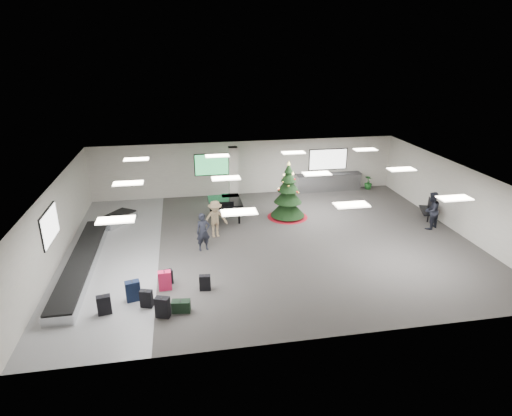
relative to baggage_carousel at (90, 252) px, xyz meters
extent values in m
plane|color=#353230|center=(7.84, 0.08, -0.21)|extent=(18.00, 18.00, 0.00)
cube|color=#B6B1A7|center=(7.84, 7.08, 1.39)|extent=(18.00, 0.02, 3.20)
cube|color=#B6B1A7|center=(7.84, -6.92, 1.39)|extent=(18.00, 0.02, 3.20)
cube|color=#B6B1A7|center=(-1.16, 0.08, 1.39)|extent=(0.02, 14.00, 3.20)
cube|color=#B6B1A7|center=(16.84, 0.08, 1.39)|extent=(0.02, 14.00, 3.20)
cube|color=silver|center=(7.84, 0.08, 2.99)|extent=(18.00, 14.00, 0.02)
cube|color=gray|center=(0.84, 0.08, -0.21)|extent=(4.00, 14.00, 0.01)
cube|color=beige|center=(6.84, 5.68, 1.39)|extent=(0.50, 0.50, 3.20)
cube|color=green|center=(5.84, 7.03, 1.69)|extent=(2.20, 0.08, 1.30)
cube|color=white|center=(12.84, 7.03, 1.69)|extent=(2.40, 0.08, 1.30)
cube|color=white|center=(-1.11, -0.92, 1.69)|extent=(0.08, 2.10, 1.30)
cube|color=white|center=(1.84, -3.92, 2.93)|extent=(1.20, 0.60, 0.04)
cube|color=white|center=(1.84, 0.08, 2.93)|extent=(1.20, 0.60, 0.04)
cube|color=white|center=(1.84, 4.08, 2.93)|extent=(1.20, 0.60, 0.04)
cube|color=white|center=(5.84, -3.92, 2.93)|extent=(1.20, 0.60, 0.04)
cube|color=white|center=(5.84, 0.08, 2.93)|extent=(1.20, 0.60, 0.04)
cube|color=white|center=(5.84, 4.08, 2.93)|extent=(1.20, 0.60, 0.04)
cube|color=white|center=(9.84, -3.92, 2.93)|extent=(1.20, 0.60, 0.04)
cube|color=white|center=(9.84, 0.08, 2.93)|extent=(1.20, 0.60, 0.04)
cube|color=white|center=(9.84, 4.08, 2.93)|extent=(1.20, 0.60, 0.04)
cube|color=white|center=(13.84, -3.92, 2.93)|extent=(1.20, 0.60, 0.04)
cube|color=white|center=(13.84, 0.08, 2.93)|extent=(1.20, 0.60, 0.04)
cube|color=white|center=(13.84, 4.08, 2.93)|extent=(1.20, 0.60, 0.04)
cube|color=silver|center=(-0.16, -0.92, -0.02)|extent=(1.00, 8.00, 0.38)
cube|color=black|center=(-0.16, -0.92, 0.19)|extent=(0.95, 7.90, 0.05)
cube|color=silver|center=(0.64, 3.68, -0.02)|extent=(1.97, 2.21, 0.38)
cube|color=black|center=(0.64, 3.68, 0.19)|extent=(1.87, 2.10, 0.05)
cube|color=silver|center=(12.84, 6.73, 0.31)|extent=(4.00, 0.60, 1.05)
cube|color=#2C2C2E|center=(12.84, 6.73, 0.85)|extent=(4.05, 0.65, 0.04)
cube|color=black|center=(3.13, -4.91, 0.15)|extent=(0.52, 0.40, 0.72)
cube|color=black|center=(3.13, -4.91, 0.52)|extent=(0.08, 0.16, 0.02)
cube|color=black|center=(2.57, -4.24, 0.11)|extent=(0.46, 0.33, 0.64)
cube|color=black|center=(2.57, -4.24, 0.43)|extent=(0.07, 0.13, 0.02)
cube|color=#D41B49|center=(3.17, -3.21, 0.15)|extent=(0.48, 0.29, 0.73)
cube|color=black|center=(3.17, -3.21, 0.53)|extent=(0.04, 0.16, 0.02)
cube|color=black|center=(3.26, -2.81, 0.07)|extent=(0.42, 0.30, 0.57)
cube|color=black|center=(3.26, -2.81, 0.36)|extent=(0.06, 0.13, 0.02)
cube|color=black|center=(2.09, -3.75, 0.16)|extent=(0.54, 0.39, 0.75)
cube|color=black|center=(2.09, -3.75, 0.55)|extent=(0.07, 0.17, 0.02)
cube|color=black|center=(1.22, -4.41, 0.13)|extent=(0.49, 0.33, 0.68)
cube|color=black|center=(1.22, -4.41, 0.47)|extent=(0.06, 0.15, 0.02)
cube|color=black|center=(3.72, -4.72, -0.01)|extent=(0.65, 0.39, 0.41)
cube|color=black|center=(3.72, -4.72, 0.21)|extent=(0.06, 0.19, 0.02)
cube|color=black|center=(4.61, -3.50, 0.08)|extent=(0.43, 0.25, 0.59)
cube|color=black|center=(4.61, -3.50, 0.39)|extent=(0.04, 0.13, 0.02)
cone|color=maroon|center=(9.31, 2.93, -0.15)|extent=(2.11, 2.11, 0.13)
cylinder|color=#3F2819|center=(9.31, 2.93, 0.06)|extent=(0.13, 0.13, 0.55)
cone|color=black|center=(9.31, 2.93, 0.40)|extent=(1.77, 1.77, 1.00)
cone|color=black|center=(9.31, 2.93, 1.06)|extent=(1.44, 1.44, 0.89)
cone|color=black|center=(9.31, 2.93, 1.62)|extent=(1.11, 1.11, 0.78)
cone|color=black|center=(9.31, 2.93, 2.06)|extent=(0.78, 0.78, 0.67)
cone|color=black|center=(9.31, 2.93, 2.45)|extent=(0.44, 0.44, 0.50)
cone|color=#FFE566|center=(9.31, 2.93, 2.69)|extent=(0.18, 0.18, 0.20)
cube|color=black|center=(6.08, 3.24, 0.65)|extent=(1.64, 1.85, 0.30)
cube|color=black|center=(6.08, 2.24, 0.57)|extent=(1.53, 0.32, 0.11)
cube|color=white|center=(6.08, 2.21, 0.63)|extent=(1.37, 0.15, 0.02)
cube|color=black|center=(6.08, 2.50, 0.86)|extent=(0.74, 0.03, 0.23)
cylinder|color=black|center=(5.45, 2.50, 0.15)|extent=(0.11, 0.11, 0.72)
cylinder|color=black|center=(6.71, 2.50, 0.15)|extent=(0.11, 0.11, 0.72)
cylinder|color=black|center=(6.08, 3.98, 0.15)|extent=(0.11, 0.11, 0.72)
cube|color=black|center=(16.34, 1.54, 0.20)|extent=(0.96, 1.54, 0.06)
cylinder|color=black|center=(16.34, 0.95, -0.02)|extent=(0.06, 0.06, 0.39)
cylinder|color=black|center=(16.34, 2.13, -0.02)|extent=(0.06, 0.06, 0.39)
cube|color=black|center=(16.57, 1.54, 0.47)|extent=(0.55, 1.39, 0.49)
imported|color=black|center=(4.77, -0.17, 0.63)|extent=(0.69, 0.53, 1.69)
imported|color=#9B8360|center=(5.41, 1.14, 0.67)|extent=(1.23, 0.84, 1.76)
imported|color=black|center=(15.77, 0.26, 0.72)|extent=(1.13, 1.05, 1.86)
imported|color=#15411C|center=(9.99, 5.63, 0.21)|extent=(0.56, 0.50, 0.85)
imported|color=#15411C|center=(15.40, 6.58, 0.22)|extent=(0.68, 0.68, 0.86)
camera|label=1|loc=(4.05, -17.20, 8.16)|focal=30.00mm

